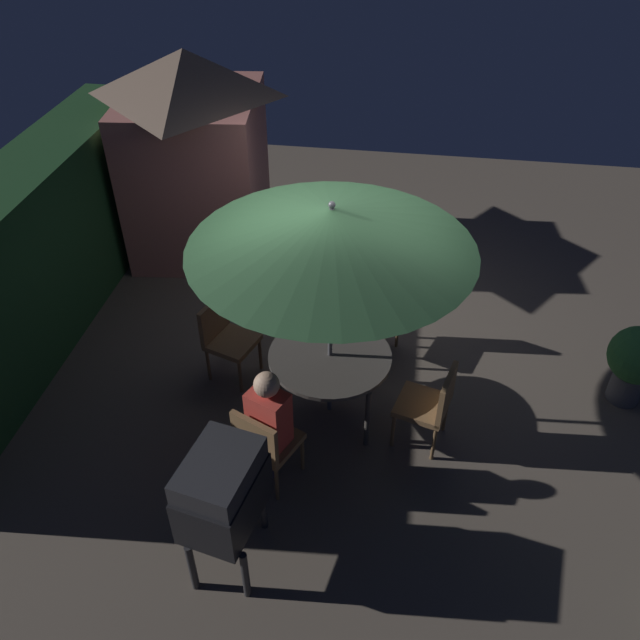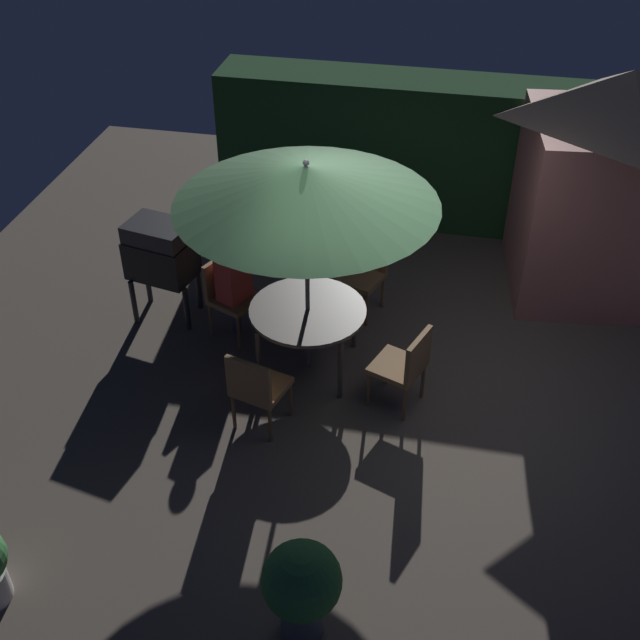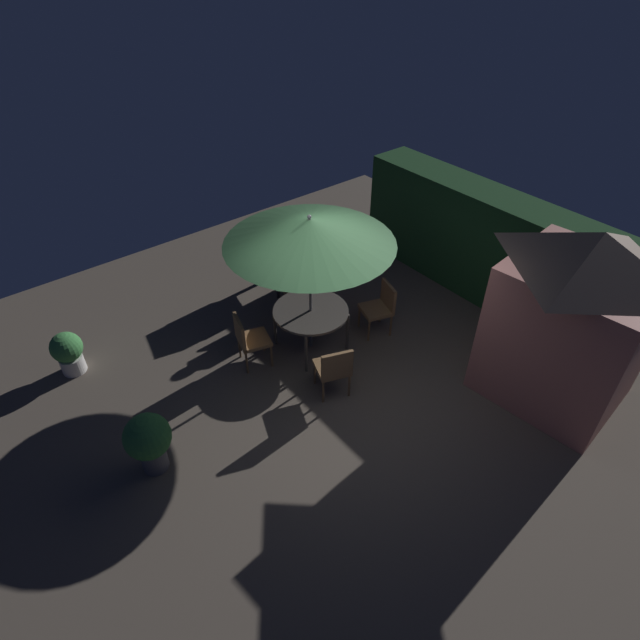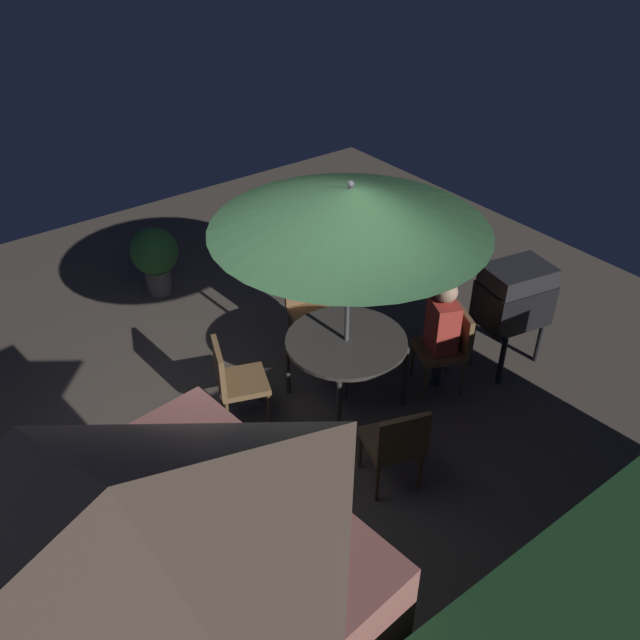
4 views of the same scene
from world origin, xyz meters
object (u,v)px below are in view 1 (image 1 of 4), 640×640
at_px(garden_shed, 195,153).
at_px(chair_far_side, 432,402).
at_px(patio_table, 330,359).
at_px(chair_toward_house, 225,335).
at_px(potted_plant_by_shed, 637,360).
at_px(patio_umbrella, 332,229).
at_px(bbq_grill, 222,492).
at_px(chair_near_shed, 264,442).
at_px(person_in_red, 269,415).
at_px(chair_toward_hedge, 379,310).

xyz_separation_m(garden_shed, chair_far_side, (-3.24, -3.17, -0.82)).
bearing_deg(patio_table, chair_toward_house, 71.40).
relative_size(patio_table, potted_plant_by_shed, 1.34).
bearing_deg(chair_toward_house, patio_umbrella, -108.60).
bearing_deg(chair_far_side, patio_table, 74.49).
height_order(patio_umbrella, chair_far_side, patio_umbrella).
xyz_separation_m(bbq_grill, chair_far_side, (1.49, -1.56, -0.33)).
relative_size(patio_table, bbq_grill, 0.99).
height_order(bbq_grill, chair_near_shed, bbq_grill).
bearing_deg(potted_plant_by_shed, chair_toward_house, 93.00).
bearing_deg(person_in_red, chair_near_shed, 155.84).
distance_m(patio_umbrella, chair_near_shed, 1.93).
height_order(bbq_grill, potted_plant_by_shed, bbq_grill).
xyz_separation_m(patio_table, bbq_grill, (-1.76, 0.57, 0.17)).
bearing_deg(garden_shed, chair_toward_house, -158.37).
relative_size(garden_shed, patio_umbrella, 1.07).
height_order(garden_shed, person_in_red, garden_shed).
bearing_deg(bbq_grill, patio_table, -17.85).
xyz_separation_m(patio_umbrella, chair_near_shed, (-0.98, 0.44, -1.61)).
height_order(garden_shed, chair_toward_house, garden_shed).
distance_m(garden_shed, patio_table, 3.73).
bearing_deg(chair_toward_hedge, patio_table, 159.32).
bearing_deg(chair_toward_hedge, chair_toward_house, 112.90).
relative_size(patio_umbrella, potted_plant_by_shed, 2.78).
bearing_deg(chair_toward_hedge, bbq_grill, 161.09).
distance_m(chair_far_side, chair_toward_house, 2.25).
xyz_separation_m(chair_near_shed, chair_far_side, (0.70, -1.43, 0.00)).
xyz_separation_m(chair_toward_hedge, potted_plant_by_shed, (-0.44, -2.61, 0.01)).
height_order(garden_shed, patio_umbrella, garden_shed).
height_order(chair_far_side, person_in_red, person_in_red).
bearing_deg(bbq_grill, chair_near_shed, -9.34).
distance_m(garden_shed, chair_near_shed, 4.38).
height_order(chair_toward_house, potted_plant_by_shed, chair_toward_house).
bearing_deg(chair_toward_house, bbq_grill, -164.60).
bearing_deg(chair_toward_hedge, person_in_red, 157.69).
bearing_deg(bbq_grill, person_in_red, -10.77).
height_order(garden_shed, chair_near_shed, garden_shed).
distance_m(patio_umbrella, person_in_red, 1.67).
bearing_deg(garden_shed, potted_plant_by_shed, -114.39).
distance_m(chair_toward_house, person_in_red, 1.52).
height_order(patio_umbrella, person_in_red, patio_umbrella).
xyz_separation_m(chair_toward_hedge, person_in_red, (-1.95, 0.80, 0.26)).
height_order(chair_near_shed, chair_far_side, same).
bearing_deg(potted_plant_by_shed, patio_table, 101.45).
relative_size(chair_toward_house, person_in_red, 0.71).
distance_m(garden_shed, bbq_grill, 5.01).
xyz_separation_m(garden_shed, patio_table, (-2.96, -2.18, -0.66)).
height_order(patio_umbrella, chair_toward_hedge, patio_umbrella).
xyz_separation_m(chair_far_side, chair_toward_house, (0.67, 2.15, 0.00)).
bearing_deg(person_in_red, bbq_grill, 169.23).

